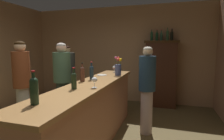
{
  "coord_description": "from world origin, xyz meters",
  "views": [
    {
      "loc": [
        1.46,
        -2.37,
        1.59
      ],
      "look_at": [
        0.65,
        0.26,
        1.25
      ],
      "focal_mm": 29.54,
      "sensor_mm": 36.0,
      "label": 1
    }
  ],
  "objects": [
    {
      "name": "wine_glass_mid",
      "position": [
        0.51,
        -0.08,
        1.15
      ],
      "size": [
        0.08,
        0.08,
        0.15
      ],
      "color": "white",
      "rests_on": "bar_counter"
    },
    {
      "name": "display_bottle_right",
      "position": [
        1.52,
        2.7,
        1.9
      ],
      "size": [
        0.08,
        0.08,
        0.3
      ],
      "color": "black",
      "rests_on": "display_cabinet"
    },
    {
      "name": "display_cabinet",
      "position": [
        1.28,
        2.7,
        0.92
      ],
      "size": [
        0.88,
        0.43,
        1.77
      ],
      "color": "#361C10",
      "rests_on": "ground"
    },
    {
      "name": "display_bottle_midleft",
      "position": [
        1.15,
        2.7,
        1.9
      ],
      "size": [
        0.07,
        0.07,
        0.29
      ],
      "color": "#173A1F",
      "rests_on": "display_cabinet"
    },
    {
      "name": "display_bottle_midright",
      "position": [
        1.42,
        2.7,
        1.92
      ],
      "size": [
        0.07,
        0.07,
        0.33
      ],
      "color": "#2C4E2C",
      "rests_on": "display_cabinet"
    },
    {
      "name": "patron_in_grey",
      "position": [
        -1.12,
        0.35,
        0.96
      ],
      "size": [
        0.31,
        0.31,
        1.71
      ],
      "rotation": [
        0.0,
        0.0,
        0.18
      ],
      "color": "#A8A997",
      "rests_on": "ground"
    },
    {
      "name": "bar_counter",
      "position": [
        0.33,
        0.23,
        0.53
      ],
      "size": [
        0.57,
        3.16,
        1.04
      ],
      "color": "#A36D4C",
      "rests_on": "ground"
    },
    {
      "name": "wall_back",
      "position": [
        0.0,
        3.01,
        1.39
      ],
      "size": [
        5.4,
        0.12,
        2.78
      ],
      "primitive_type": "cube",
      "color": "#A37B55",
      "rests_on": "ground"
    },
    {
      "name": "patron_tall",
      "position": [
        -0.94,
        1.65,
        0.89
      ],
      "size": [
        0.39,
        0.39,
        1.63
      ],
      "rotation": [
        0.0,
        0.0,
        -1.08
      ],
      "color": "#4E7052",
      "rests_on": "ground"
    },
    {
      "name": "display_bottle_center",
      "position": [
        1.26,
        2.7,
        1.89
      ],
      "size": [
        0.07,
        0.07,
        0.29
      ],
      "color": "#284832",
      "rests_on": "display_cabinet"
    },
    {
      "name": "wine_bottle_rose",
      "position": [
        0.13,
        0.31,
        1.18
      ],
      "size": [
        0.08,
        0.08,
        0.31
      ],
      "color": "#4C2C21",
      "rests_on": "bar_counter"
    },
    {
      "name": "wine_bottle_chardonnay",
      "position": [
        0.22,
        0.5,
        1.18
      ],
      "size": [
        0.07,
        0.07,
        0.31
      ],
      "color": "#1C2F3C",
      "rests_on": "bar_counter"
    },
    {
      "name": "wine_bottle_pinot",
      "position": [
        0.28,
        -0.23,
        1.17
      ],
      "size": [
        0.07,
        0.07,
        0.29
      ],
      "color": "#1F301C",
      "rests_on": "bar_counter"
    },
    {
      "name": "patron_near_entrance",
      "position": [
        -0.68,
        1.0,
        0.93
      ],
      "size": [
        0.36,
        0.36,
        1.69
      ],
      "rotation": [
        0.0,
        0.0,
        -0.32
      ],
      "color": "#243128",
      "rests_on": "ground"
    },
    {
      "name": "display_bottle_left",
      "position": [
        1.01,
        2.7,
        1.91
      ],
      "size": [
        0.07,
        0.07,
        0.3
      ],
      "color": "#193E25",
      "rests_on": "display_cabinet"
    },
    {
      "name": "wine_bottle_malbec",
      "position": [
        0.24,
        -0.94,
        1.19
      ],
      "size": [
        0.08,
        0.08,
        0.33
      ],
      "color": "#1B3220",
      "rests_on": "bar_counter"
    },
    {
      "name": "wine_glass_front",
      "position": [
        0.31,
        1.54,
        1.15
      ],
      "size": [
        0.07,
        0.07,
        0.15
      ],
      "color": "white",
      "rests_on": "bar_counter"
    },
    {
      "name": "bartender",
      "position": [
        1.11,
        0.96,
        0.89
      ],
      "size": [
        0.3,
        0.3,
        1.61
      ],
      "rotation": [
        0.0,
        0.0,
        2.93
      ],
      "color": "#A08F90",
      "rests_on": "ground"
    },
    {
      "name": "flower_arrangement",
      "position": [
        0.52,
        1.13,
        1.19
      ],
      "size": [
        0.16,
        0.15,
        0.37
      ],
      "color": "#3F4874",
      "rests_on": "bar_counter"
    },
    {
      "name": "cheese_plate",
      "position": [
        0.21,
        1.02,
        1.05
      ],
      "size": [
        0.2,
        0.2,
        0.01
      ],
      "primitive_type": "cylinder",
      "color": "white",
      "rests_on": "bar_counter"
    }
  ]
}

